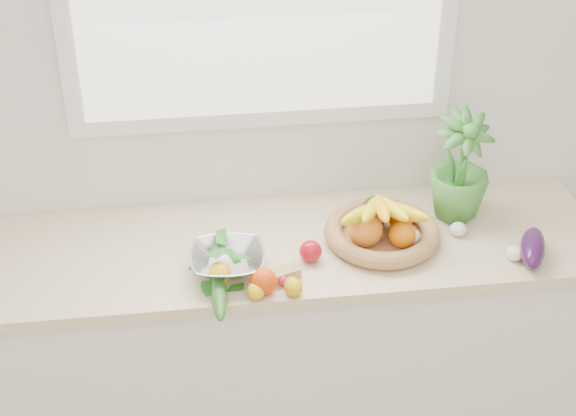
{
  "coord_description": "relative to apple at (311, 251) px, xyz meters",
  "views": [
    {
      "loc": [
        -0.26,
        -0.46,
        2.6
      ],
      "look_at": [
        0.05,
        1.93,
        1.05
      ],
      "focal_mm": 55.0,
      "sensor_mm": 36.0,
      "label": 1
    }
  ],
  "objects": [
    {
      "name": "ginger",
      "position": [
        -0.11,
        -0.09,
        -0.02
      ],
      "size": [
        0.13,
        0.09,
        0.04
      ],
      "primitive_type": "cube",
      "rotation": [
        0.0,
        0.0,
        0.38
      ],
      "color": "tan",
      "rests_on": "countertop"
    },
    {
      "name": "colander_with_spinach",
      "position": [
        -0.27,
        -0.03,
        0.03
      ],
      "size": [
        0.25,
        0.25,
        0.12
      ],
      "color": "white",
      "rests_on": "countertop"
    },
    {
      "name": "counter_cabinet",
      "position": [
        -0.11,
        0.11,
        -0.51
      ],
      "size": [
        2.2,
        0.58,
        0.86
      ],
      "primitive_type": "cube",
      "color": "silver",
      "rests_on": "ground"
    },
    {
      "name": "back_wall",
      "position": [
        -0.11,
        0.41,
        0.41
      ],
      "size": [
        4.5,
        0.02,
        2.7
      ],
      "primitive_type": "cube",
      "color": "white",
      "rests_on": "ground"
    },
    {
      "name": "lemon_c",
      "position": [
        -0.08,
        -0.17,
        -0.01
      ],
      "size": [
        0.07,
        0.08,
        0.06
      ],
      "primitive_type": "ellipsoid",
      "rotation": [
        0.0,
        0.0,
        0.18
      ],
      "color": "#D6A10B",
      "rests_on": "countertop"
    },
    {
      "name": "potted_herb",
      "position": [
        0.54,
        0.2,
        0.17
      ],
      "size": [
        0.26,
        0.26,
        0.38
      ],
      "primitive_type": "imported",
      "rotation": [
        0.0,
        0.0,
        0.28
      ],
      "color": "#3F8C33",
      "rests_on": "countertop"
    },
    {
      "name": "radish",
      "position": [
        -0.1,
        -0.12,
        -0.02
      ],
      "size": [
        0.04,
        0.04,
        0.04
      ],
      "primitive_type": "sphere",
      "rotation": [
        0.0,
        0.0,
        -0.08
      ],
      "color": "#C5184C",
      "rests_on": "countertop"
    },
    {
      "name": "garlic_b",
      "position": [
        0.35,
        0.05,
        -0.01
      ],
      "size": [
        0.07,
        0.07,
        0.05
      ],
      "primitive_type": "ellipsoid",
      "rotation": [
        0.0,
        0.0,
        -0.18
      ],
      "color": "white",
      "rests_on": "countertop"
    },
    {
      "name": "countertop",
      "position": [
        -0.11,
        0.11,
        -0.06
      ],
      "size": [
        2.24,
        0.62,
        0.04
      ],
      "primitive_type": "cube",
      "color": "beige",
      "rests_on": "counter_cabinet"
    },
    {
      "name": "apple",
      "position": [
        0.0,
        0.0,
        0.0
      ],
      "size": [
        0.09,
        0.09,
        0.07
      ],
      "primitive_type": "sphere",
      "rotation": [
        0.0,
        0.0,
        -0.24
      ],
      "color": "#AB0D18",
      "rests_on": "countertop"
    },
    {
      "name": "cucumber",
      "position": [
        -0.31,
        -0.17,
        -0.01
      ],
      "size": [
        0.05,
        0.26,
        0.05
      ],
      "primitive_type": "ellipsoid",
      "rotation": [
        0.0,
        0.0,
        -0.03
      ],
      "color": "#195318",
      "rests_on": "countertop"
    },
    {
      "name": "fruit_basket",
      "position": [
        0.25,
        0.08,
        0.02
      ],
      "size": [
        0.42,
        0.42,
        0.19
      ],
      "color": "#B77D51",
      "rests_on": "countertop"
    },
    {
      "name": "garlic_c",
      "position": [
        0.66,
        -0.08,
        -0.01
      ],
      "size": [
        0.07,
        0.07,
        0.05
      ],
      "primitive_type": "ellipsoid",
      "rotation": [
        0.0,
        0.0,
        -0.27
      ],
      "color": "white",
      "rests_on": "countertop"
    },
    {
      "name": "orange_loose",
      "position": [
        -0.17,
        -0.15,
        0.01
      ],
      "size": [
        0.09,
        0.09,
        0.09
      ],
      "primitive_type": "sphere",
      "rotation": [
        0.0,
        0.0,
        -0.11
      ],
      "color": "#E63B07",
      "rests_on": "countertop"
    },
    {
      "name": "eggplant",
      "position": [
        0.72,
        -0.08,
        0.01
      ],
      "size": [
        0.15,
        0.23,
        0.09
      ],
      "primitive_type": "ellipsoid",
      "rotation": [
        0.0,
        0.0,
        -0.38
      ],
      "color": "#300F39",
      "rests_on": "countertop"
    },
    {
      "name": "lemon_a",
      "position": [
        -0.3,
        -0.07,
        -0.0
      ],
      "size": [
        0.1,
        0.1,
        0.07
      ],
      "primitive_type": "ellipsoid",
      "rotation": [
        0.0,
        0.0,
        0.41
      ],
      "color": "#E6AB0C",
      "rests_on": "countertop"
    },
    {
      "name": "garlic_a",
      "position": [
        0.52,
        0.08,
        -0.01
      ],
      "size": [
        0.07,
        0.07,
        0.05
      ],
      "primitive_type": "ellipsoid",
      "rotation": [
        0.0,
        0.0,
        0.32
      ],
      "color": "white",
      "rests_on": "countertop"
    },
    {
      "name": "lemon_b",
      "position": [
        -0.19,
        -0.17,
        -0.01
      ],
      "size": [
        0.06,
        0.07,
        0.06
      ],
      "primitive_type": "ellipsoid",
      "rotation": [
        0.0,
        0.0,
        -0.06
      ],
      "color": "yellow",
      "rests_on": "countertop"
    }
  ]
}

